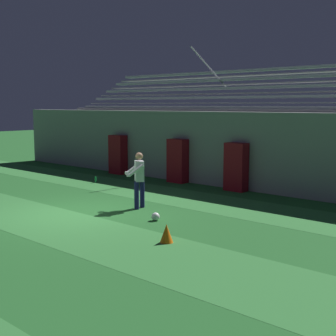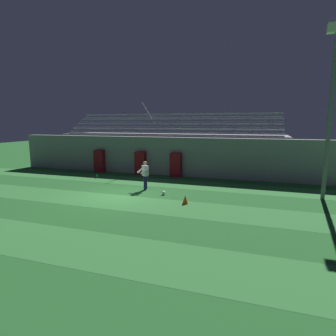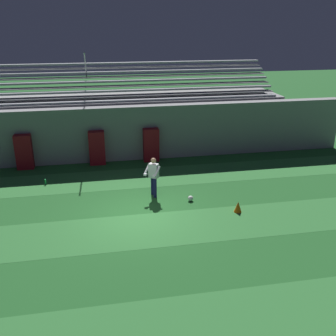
{
  "view_description": "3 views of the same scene",
  "coord_description": "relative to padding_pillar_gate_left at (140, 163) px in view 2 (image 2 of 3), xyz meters",
  "views": [
    {
      "loc": [
        10.58,
        -7.92,
        3.05
      ],
      "look_at": [
        2.2,
        1.41,
        1.35
      ],
      "focal_mm": 50.0,
      "sensor_mm": 36.0,
      "label": 1
    },
    {
      "loc": [
        7.14,
        -13.0,
        3.87
      ],
      "look_at": [
        2.53,
        0.76,
        1.5
      ],
      "focal_mm": 30.0,
      "sensor_mm": 36.0,
      "label": 2
    },
    {
      "loc": [
        -1.31,
        -13.17,
        6.92
      ],
      "look_at": [
        1.26,
        0.59,
        1.6
      ],
      "focal_mm": 42.0,
      "sensor_mm": 36.0,
      "label": 3
    }
  ],
  "objects": [
    {
      "name": "water_bottle",
      "position": [
        -2.35,
        -2.23,
        -0.74
      ],
      "size": [
        0.07,
        0.07,
        0.24
      ],
      "primitive_type": "cylinder",
      "color": "green",
      "rests_on": "ground"
    },
    {
      "name": "traffic_cone",
      "position": [
        5.17,
        -6.37,
        -0.65
      ],
      "size": [
        0.3,
        0.3,
        0.42
      ],
      "primitive_type": "cone",
      "color": "orange",
      "rests_on": "ground"
    },
    {
      "name": "floodlight_pole",
      "position": [
        11.59,
        -3.27,
        4.44
      ],
      "size": [
        0.9,
        0.36,
        8.44
      ],
      "color": "slate",
      "rests_on": "ground"
    },
    {
      "name": "padding_pillar_gate_right",
      "position": [
        2.75,
        0.0,
        0.0
      ],
      "size": [
        0.79,
        0.44,
        1.72
      ],
      "primitive_type": "cube",
      "color": "maroon",
      "rests_on": "ground"
    },
    {
      "name": "ground_plane",
      "position": [
        1.37,
        -5.95,
        -0.86
      ],
      "size": [
        80.0,
        80.0,
        0.0
      ],
      "primitive_type": "plane",
      "color": "#236028"
    },
    {
      "name": "padding_pillar_gate_left",
      "position": [
        0.0,
        0.0,
        0.0
      ],
      "size": [
        0.79,
        0.44,
        1.72
      ],
      "primitive_type": "cube",
      "color": "maroon",
      "rests_on": "ground"
    },
    {
      "name": "turf_stripe_mid",
      "position": [
        1.37,
        -7.09,
        -0.86
      ],
      "size": [
        28.0,
        2.43,
        0.01
      ],
      "primitive_type": "cube",
      "color": "#337A38",
      "rests_on": "ground"
    },
    {
      "name": "bleacher_stand",
      "position": [
        1.37,
        2.89,
        0.65
      ],
      "size": [
        18.0,
        4.05,
        5.43
      ],
      "color": "gray",
      "rests_on": "ground"
    },
    {
      "name": "soccer_ball",
      "position": [
        3.61,
        -5.09,
        -0.75
      ],
      "size": [
        0.22,
        0.22,
        0.22
      ],
      "primitive_type": "sphere",
      "color": "white",
      "rests_on": "ground"
    },
    {
      "name": "padding_pillar_far_left",
      "position": [
        -3.51,
        0.0,
        0.0
      ],
      "size": [
        0.79,
        0.44,
        1.72
      ],
      "primitive_type": "cube",
      "color": "maroon",
      "rests_on": "ground"
    },
    {
      "name": "turf_stripe_far",
      "position": [
        1.37,
        -2.23,
        -0.86
      ],
      "size": [
        28.0,
        2.43,
        0.01
      ],
      "primitive_type": "cube",
      "color": "#337A38",
      "rests_on": "ground"
    },
    {
      "name": "turf_stripe_near",
      "position": [
        1.37,
        -11.95,
        -0.86
      ],
      "size": [
        28.0,
        2.43,
        0.01
      ],
      "primitive_type": "cube",
      "color": "#337A38",
      "rests_on": "ground"
    },
    {
      "name": "back_wall",
      "position": [
        1.37,
        0.55,
        0.54
      ],
      "size": [
        24.0,
        0.6,
        2.8
      ],
      "primitive_type": "cube",
      "color": "gray",
      "rests_on": "ground"
    },
    {
      "name": "goalkeeper",
      "position": [
        2.22,
        -4.33,
        0.1
      ],
      "size": [
        0.74,
        0.72,
        1.67
      ],
      "color": "#19194C",
      "rests_on": "ground"
    }
  ]
}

